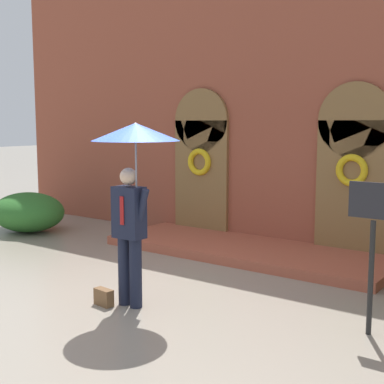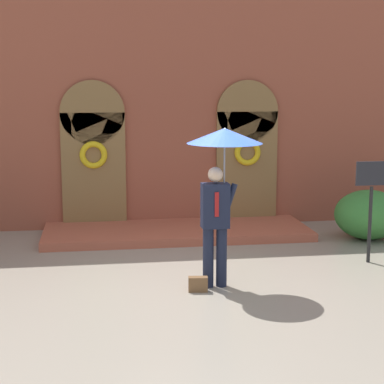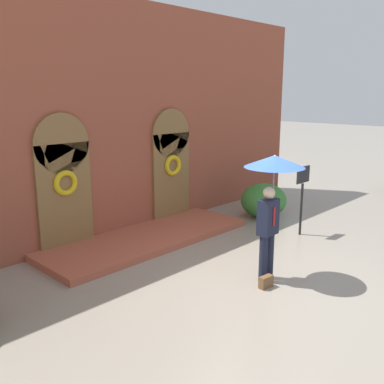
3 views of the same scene
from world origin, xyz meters
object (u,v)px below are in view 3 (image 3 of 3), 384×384
person_with_umbrella (273,180)px  shrub_right (264,200)px  sign_post (302,189)px  handbag (266,282)px

person_with_umbrella → shrub_right: size_ratio=1.78×
person_with_umbrella → shrub_right: 4.43m
person_with_umbrella → sign_post: size_ratio=1.37×
person_with_umbrella → shrub_right: person_with_umbrella is taller
handbag → shrub_right: shrub_right is taller
person_with_umbrella → handbag: bearing=-152.4°
person_with_umbrella → shrub_right: bearing=36.1°
handbag → sign_post: sign_post is taller
person_with_umbrella → handbag: person_with_umbrella is taller
handbag → sign_post: (3.09, 1.09, 1.05)m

